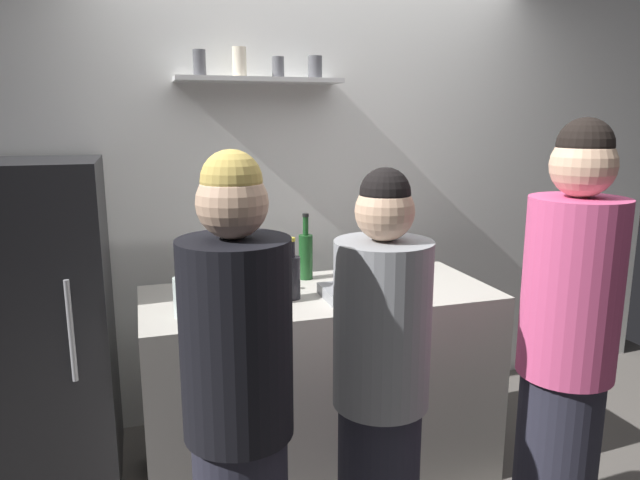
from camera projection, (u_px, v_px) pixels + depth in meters
The scene contains 13 objects.
back_wall_assembly at pixel (316, 192), 3.42m from camera, with size 4.80×0.32×2.60m.
refrigerator at pixel (40, 326), 2.72m from camera, with size 0.64×0.66×1.55m.
counter at pixel (320, 383), 2.83m from camera, with size 1.64×0.71×0.93m, color #B7B2A8.
baking_pan at pixel (360, 291), 2.65m from camera, with size 0.34×0.24×0.05m, color gray.
utensil_holder at pixel (375, 265), 2.99m from camera, with size 0.12×0.12×0.21m.
wine_bottle_green_glass at pixel (306, 255), 2.93m from camera, with size 0.07×0.07×0.34m.
wine_bottle_pale_glass at pixel (228, 272), 2.64m from camera, with size 0.08×0.08×0.32m.
wine_bottle_amber_glass at pixel (267, 279), 2.53m from camera, with size 0.07×0.07×0.31m.
wine_bottle_dark_glass at pixel (292, 276), 2.61m from camera, with size 0.08×0.08×0.28m.
water_bottle_plastic at pixel (185, 295), 2.38m from camera, with size 0.10×0.10×0.21m.
person_grey_hoodie at pixel (380, 394), 2.06m from camera, with size 0.34×0.34×1.58m.
person_blonde at pixel (239, 421), 1.80m from camera, with size 0.34×0.34×1.65m.
person_pink_top at pixel (565, 361), 2.12m from camera, with size 0.34×0.34×1.74m.
Camera 1 is at (-1.00, -2.00, 1.74)m, focal length 32.51 mm.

